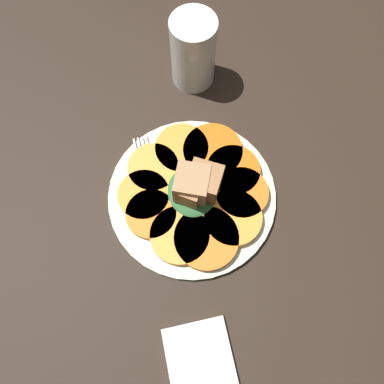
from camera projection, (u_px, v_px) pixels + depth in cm
name	position (u px, v px, depth cm)	size (l,w,h in cm)	color
table_slab	(192.00, 199.00, 58.92)	(120.00, 120.00, 2.00)	black
plate	(192.00, 195.00, 57.49)	(25.66, 25.66, 1.05)	beige
carrot_slice_0	(151.00, 214.00, 55.19)	(7.51, 7.51, 1.28)	orange
carrot_slice_1	(180.00, 235.00, 54.14)	(8.67, 8.67, 1.28)	orange
carrot_slice_2	(206.00, 238.00, 53.98)	(9.42, 9.42, 1.28)	orange
carrot_slice_3	(233.00, 218.00, 55.02)	(8.60, 8.60, 1.28)	orange
carrot_slice_4	(241.00, 193.00, 56.32)	(8.07, 8.07, 1.28)	orange
carrot_slice_5	(233.00, 171.00, 57.55)	(8.28, 8.28, 1.28)	#D45F12
carrot_slice_6	(213.00, 151.00, 58.68)	(9.33, 9.33, 1.28)	#D45F12
carrot_slice_7	(182.00, 149.00, 58.83)	(8.38, 8.38, 1.28)	orange
carrot_slice_8	(153.00, 168.00, 57.72)	(7.88, 7.88, 1.28)	orange
carrot_slice_9	(144.00, 195.00, 56.21)	(7.84, 7.84, 1.28)	orange
center_pile	(194.00, 186.00, 53.98)	(8.31, 8.64, 6.78)	#2D6033
fork	(152.00, 190.00, 56.94)	(19.65, 2.57, 0.40)	silver
water_glass	(193.00, 52.00, 59.68)	(7.29, 7.29, 12.38)	silver
napkin	(204.00, 380.00, 48.98)	(14.50, 8.70, 0.80)	silver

